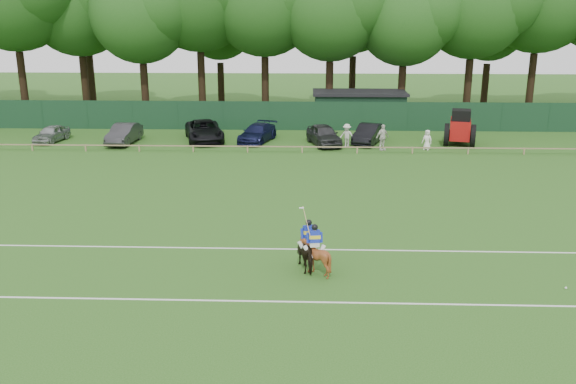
{
  "coord_description": "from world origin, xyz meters",
  "views": [
    {
      "loc": [
        1.52,
        -25.48,
        9.75
      ],
      "look_at": [
        0.5,
        3.0,
        1.4
      ],
      "focal_mm": 38.0,
      "sensor_mm": 36.0,
      "label": 1
    }
  ],
  "objects_px": {
    "estate_black": "(368,134)",
    "utility_shed": "(359,108)",
    "polo_ball": "(566,288)",
    "tractor": "(460,128)",
    "hatch_grey": "(324,135)",
    "spectator_mid": "(382,137)",
    "horse_chestnut": "(314,256)",
    "sedan_grey": "(124,134)",
    "sedan_navy": "(257,133)",
    "sedan_silver": "(51,134)",
    "horse_dark": "(308,251)",
    "spectator_right": "(427,140)",
    "suv_black": "(204,131)",
    "spectator_left": "(347,135)"
  },
  "relations": [
    {
      "from": "sedan_silver",
      "to": "sedan_navy",
      "type": "bearing_deg",
      "value": 9.8
    },
    {
      "from": "horse_chestnut",
      "to": "sedan_grey",
      "type": "height_order",
      "value": "sedan_grey"
    },
    {
      "from": "spectator_left",
      "to": "polo_ball",
      "type": "xyz_separation_m",
      "value": [
        6.68,
        -24.77,
        -0.84
      ]
    },
    {
      "from": "suv_black",
      "to": "sedan_navy",
      "type": "distance_m",
      "value": 4.26
    },
    {
      "from": "suv_black",
      "to": "spectator_mid",
      "type": "distance_m",
      "value": 14.09
    },
    {
      "from": "tractor",
      "to": "suv_black",
      "type": "bearing_deg",
      "value": -168.83
    },
    {
      "from": "sedan_silver",
      "to": "sedan_navy",
      "type": "height_order",
      "value": "sedan_navy"
    },
    {
      "from": "sedan_silver",
      "to": "estate_black",
      "type": "xyz_separation_m",
      "value": [
        25.03,
        0.28,
        0.1
      ]
    },
    {
      "from": "spectator_left",
      "to": "polo_ball",
      "type": "relative_size",
      "value": 19.7
    },
    {
      "from": "polo_ball",
      "to": "tractor",
      "type": "relative_size",
      "value": 0.02
    },
    {
      "from": "sedan_silver",
      "to": "spectator_right",
      "type": "height_order",
      "value": "spectator_right"
    },
    {
      "from": "spectator_mid",
      "to": "spectator_right",
      "type": "xyz_separation_m",
      "value": [
        3.35,
        0.25,
        -0.22
      ]
    },
    {
      "from": "spectator_mid",
      "to": "polo_ball",
      "type": "distance_m",
      "value": 24.07
    },
    {
      "from": "estate_black",
      "to": "utility_shed",
      "type": "bearing_deg",
      "value": 110.51
    },
    {
      "from": "sedan_silver",
      "to": "sedan_navy",
      "type": "xyz_separation_m",
      "value": [
        16.3,
        0.56,
        0.05
      ]
    },
    {
      "from": "suv_black",
      "to": "hatch_grey",
      "type": "distance_m",
      "value": 9.56
    },
    {
      "from": "sedan_grey",
      "to": "suv_black",
      "type": "height_order",
      "value": "suv_black"
    },
    {
      "from": "estate_black",
      "to": "utility_shed",
      "type": "xyz_separation_m",
      "value": [
        -0.13,
        8.4,
        0.79
      ]
    },
    {
      "from": "sedan_grey",
      "to": "sedan_navy",
      "type": "distance_m",
      "value": 10.4
    },
    {
      "from": "sedan_navy",
      "to": "spectator_mid",
      "type": "bearing_deg",
      "value": 0.25
    },
    {
      "from": "horse_chestnut",
      "to": "sedan_navy",
      "type": "xyz_separation_m",
      "value": [
        -4.35,
        25.38,
        -0.02
      ]
    },
    {
      "from": "suv_black",
      "to": "hatch_grey",
      "type": "relative_size",
      "value": 1.26
    },
    {
      "from": "suv_black",
      "to": "spectator_left",
      "type": "xyz_separation_m",
      "value": [
        11.21,
        -1.9,
        0.08
      ]
    },
    {
      "from": "horse_dark",
      "to": "sedan_silver",
      "type": "bearing_deg",
      "value": -69.04
    },
    {
      "from": "horse_chestnut",
      "to": "estate_black",
      "type": "distance_m",
      "value": 25.48
    },
    {
      "from": "sedan_grey",
      "to": "estate_black",
      "type": "height_order",
      "value": "sedan_grey"
    },
    {
      "from": "polo_ball",
      "to": "hatch_grey",
      "type": "bearing_deg",
      "value": 108.27
    },
    {
      "from": "suv_black",
      "to": "hatch_grey",
      "type": "bearing_deg",
      "value": -22.57
    },
    {
      "from": "polo_ball",
      "to": "horse_dark",
      "type": "bearing_deg",
      "value": 170.76
    },
    {
      "from": "spectator_mid",
      "to": "horse_chestnut",
      "type": "bearing_deg",
      "value": -137.36
    },
    {
      "from": "horse_dark",
      "to": "spectator_left",
      "type": "xyz_separation_m",
      "value": [
        2.83,
        23.22,
        0.16
      ]
    },
    {
      "from": "estate_black",
      "to": "polo_ball",
      "type": "relative_size",
      "value": 50.58
    },
    {
      "from": "hatch_grey",
      "to": "polo_ball",
      "type": "bearing_deg",
      "value": -87.67
    },
    {
      "from": "spectator_left",
      "to": "spectator_right",
      "type": "height_order",
      "value": "spectator_left"
    },
    {
      "from": "estate_black",
      "to": "polo_ball",
      "type": "bearing_deg",
      "value": -59.77
    },
    {
      "from": "hatch_grey",
      "to": "estate_black",
      "type": "bearing_deg",
      "value": -4.0
    },
    {
      "from": "horse_chestnut",
      "to": "sedan_grey",
      "type": "xyz_separation_m",
      "value": [
        -14.7,
        24.34,
        0.05
      ]
    },
    {
      "from": "sedan_silver",
      "to": "utility_shed",
      "type": "xyz_separation_m",
      "value": [
        24.9,
        8.67,
        0.89
      ]
    },
    {
      "from": "horse_dark",
      "to": "suv_black",
      "type": "distance_m",
      "value": 26.48
    },
    {
      "from": "spectator_right",
      "to": "suv_black",
      "type": "bearing_deg",
      "value": -157.64
    },
    {
      "from": "polo_ball",
      "to": "spectator_mid",
      "type": "bearing_deg",
      "value": 99.84
    },
    {
      "from": "sedan_silver",
      "to": "estate_black",
      "type": "bearing_deg",
      "value": 8.46
    },
    {
      "from": "horse_dark",
      "to": "spectator_left",
      "type": "distance_m",
      "value": 23.4
    },
    {
      "from": "sedan_navy",
      "to": "estate_black",
      "type": "height_order",
      "value": "estate_black"
    },
    {
      "from": "sedan_grey",
      "to": "estate_black",
      "type": "bearing_deg",
      "value": 5.25
    },
    {
      "from": "spectator_left",
      "to": "horse_chestnut",
      "type": "bearing_deg",
      "value": -72.56
    },
    {
      "from": "sedan_navy",
      "to": "polo_ball",
      "type": "relative_size",
      "value": 53.37
    },
    {
      "from": "hatch_grey",
      "to": "horse_chestnut",
      "type": "bearing_deg",
      "value": -107.99
    },
    {
      "from": "spectator_right",
      "to": "polo_ball",
      "type": "xyz_separation_m",
      "value": [
        0.76,
        -23.95,
        -0.71
      ]
    },
    {
      "from": "sedan_silver",
      "to": "spectator_mid",
      "type": "bearing_deg",
      "value": 2.92
    }
  ]
}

